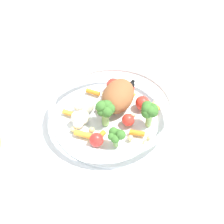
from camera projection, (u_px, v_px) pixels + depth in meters
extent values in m
plane|color=white|center=(110.00, 127.00, 0.64)|extent=(2.40, 2.40, 0.00)
cylinder|color=white|center=(112.00, 120.00, 0.65)|extent=(0.24, 0.24, 0.01)
torus|color=white|center=(112.00, 105.00, 0.62)|extent=(0.25, 0.25, 0.01)
ellipsoid|color=brown|center=(118.00, 96.00, 0.65)|extent=(0.11, 0.09, 0.06)
cylinder|color=#7FAD5B|center=(116.00, 142.00, 0.59)|extent=(0.01, 0.01, 0.02)
sphere|color=#386B28|center=(118.00, 133.00, 0.58)|extent=(0.01, 0.01, 0.01)
sphere|color=#386B28|center=(114.00, 132.00, 0.58)|extent=(0.02, 0.02, 0.02)
sphere|color=#386B28|center=(111.00, 137.00, 0.58)|extent=(0.01, 0.01, 0.01)
sphere|color=#386B28|center=(115.00, 139.00, 0.57)|extent=(0.02, 0.02, 0.02)
sphere|color=#386B28|center=(121.00, 135.00, 0.57)|extent=(0.02, 0.02, 0.02)
cylinder|color=#7FAD5B|center=(105.00, 119.00, 0.63)|extent=(0.01, 0.01, 0.03)
sphere|color=#386B28|center=(108.00, 105.00, 0.61)|extent=(0.02, 0.02, 0.02)
sphere|color=#386B28|center=(103.00, 106.00, 0.62)|extent=(0.02, 0.02, 0.02)
sphere|color=#386B28|center=(101.00, 107.00, 0.60)|extent=(0.02, 0.02, 0.02)
sphere|color=#386B28|center=(101.00, 112.00, 0.61)|extent=(0.02, 0.02, 0.02)
sphere|color=#386B28|center=(107.00, 112.00, 0.60)|extent=(0.02, 0.02, 0.02)
sphere|color=#386B28|center=(108.00, 109.00, 0.61)|extent=(0.02, 0.02, 0.02)
cylinder|color=#8EB766|center=(149.00, 120.00, 0.63)|extent=(0.01, 0.01, 0.03)
sphere|color=#386B28|center=(153.00, 107.00, 0.61)|extent=(0.02, 0.02, 0.02)
sphere|color=#386B28|center=(150.00, 107.00, 0.61)|extent=(0.02, 0.02, 0.02)
sphere|color=#386B28|center=(147.00, 106.00, 0.61)|extent=(0.02, 0.02, 0.02)
sphere|color=#386B28|center=(147.00, 109.00, 0.60)|extent=(0.02, 0.02, 0.02)
sphere|color=#386B28|center=(147.00, 113.00, 0.60)|extent=(0.02, 0.02, 0.02)
sphere|color=#386B28|center=(150.00, 111.00, 0.60)|extent=(0.02, 0.02, 0.02)
sphere|color=#386B28|center=(153.00, 112.00, 0.61)|extent=(0.02, 0.02, 0.02)
sphere|color=#386B28|center=(154.00, 110.00, 0.61)|extent=(0.02, 0.02, 0.02)
sphere|color=silver|center=(88.00, 103.00, 0.66)|extent=(0.03, 0.03, 0.03)
sphere|color=silver|center=(84.00, 101.00, 0.65)|extent=(0.02, 0.02, 0.02)
sphere|color=silver|center=(79.00, 105.00, 0.65)|extent=(0.02, 0.02, 0.02)
sphere|color=silver|center=(86.00, 106.00, 0.65)|extent=(0.03, 0.03, 0.03)
sphere|color=silver|center=(88.00, 104.00, 0.65)|extent=(0.03, 0.03, 0.03)
sphere|color=silver|center=(82.00, 117.00, 0.64)|extent=(0.03, 0.03, 0.03)
sphere|color=silver|center=(78.00, 118.00, 0.63)|extent=(0.03, 0.03, 0.03)
sphere|color=silver|center=(78.00, 120.00, 0.63)|extent=(0.02, 0.02, 0.02)
sphere|color=silver|center=(78.00, 124.00, 0.62)|extent=(0.02, 0.02, 0.02)
sphere|color=silver|center=(81.00, 121.00, 0.63)|extent=(0.02, 0.02, 0.02)
cube|color=yellow|center=(131.00, 94.00, 0.70)|extent=(0.01, 0.02, 0.00)
cylinder|color=red|center=(131.00, 90.00, 0.69)|extent=(0.02, 0.02, 0.02)
sphere|color=black|center=(131.00, 85.00, 0.68)|extent=(0.01, 0.01, 0.01)
sphere|color=black|center=(133.00, 81.00, 0.68)|extent=(0.01, 0.01, 0.01)
sphere|color=black|center=(130.00, 84.00, 0.67)|extent=(0.01, 0.01, 0.01)
cylinder|color=orange|center=(154.00, 110.00, 0.66)|extent=(0.03, 0.02, 0.01)
cylinder|color=orange|center=(100.00, 136.00, 0.61)|extent=(0.03, 0.01, 0.01)
cylinder|color=orange|center=(83.00, 134.00, 0.61)|extent=(0.02, 0.04, 0.01)
cylinder|color=orange|center=(70.00, 113.00, 0.65)|extent=(0.02, 0.03, 0.01)
cylinder|color=orange|center=(137.00, 133.00, 0.61)|extent=(0.02, 0.03, 0.01)
cylinder|color=orange|center=(93.00, 92.00, 0.70)|extent=(0.02, 0.03, 0.01)
sphere|color=red|center=(128.00, 120.00, 0.63)|extent=(0.03, 0.03, 0.03)
sphere|color=red|center=(142.00, 103.00, 0.66)|extent=(0.03, 0.03, 0.03)
sphere|color=red|center=(113.00, 85.00, 0.70)|extent=(0.03, 0.03, 0.03)
sphere|color=red|center=(96.00, 140.00, 0.59)|extent=(0.03, 0.03, 0.03)
sphere|color=tan|center=(149.00, 138.00, 0.61)|extent=(0.01, 0.01, 0.01)
sphere|color=tan|center=(98.00, 109.00, 0.66)|extent=(0.01, 0.01, 0.01)
sphere|color=tan|center=(92.00, 130.00, 0.62)|extent=(0.01, 0.01, 0.01)
sphere|color=tan|center=(123.00, 92.00, 0.70)|extent=(0.01, 0.01, 0.01)
sphere|color=tan|center=(104.00, 94.00, 0.69)|extent=(0.01, 0.01, 0.01)
sphere|color=#D1B775|center=(114.00, 134.00, 0.61)|extent=(0.01, 0.01, 0.01)
sphere|color=#D1B775|center=(132.00, 116.00, 0.65)|extent=(0.01, 0.01, 0.01)
sphere|color=#D1B775|center=(93.00, 139.00, 0.60)|extent=(0.01, 0.01, 0.01)
sphere|color=#D1B775|center=(130.00, 138.00, 0.60)|extent=(0.01, 0.01, 0.01)
sphere|color=tan|center=(82.00, 97.00, 0.69)|extent=(0.01, 0.01, 0.01)
sphere|color=#D1B775|center=(146.00, 142.00, 0.60)|extent=(0.01, 0.01, 0.01)
sphere|color=tan|center=(131.00, 88.00, 0.71)|extent=(0.01, 0.01, 0.01)
sphere|color=#D1B775|center=(154.00, 104.00, 0.67)|extent=(0.01, 0.01, 0.01)
sphere|color=#D1B775|center=(73.00, 129.00, 0.62)|extent=(0.01, 0.01, 0.01)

